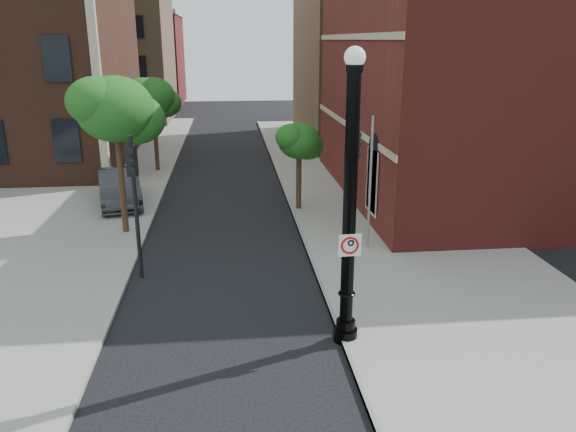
{
  "coord_description": "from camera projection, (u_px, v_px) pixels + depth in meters",
  "views": [
    {
      "loc": [
        -0.67,
        -12.16,
        7.38
      ],
      "look_at": [
        0.84,
        2.0,
        2.89
      ],
      "focal_mm": 35.0,
      "sensor_mm": 36.0,
      "label": 1
    }
  ],
  "objects": [
    {
      "name": "street_tree_c",
      "position": [
        299.0,
        142.0,
        24.45
      ],
      "size": [
        2.2,
        1.99,
        3.96
      ],
      "color": "#322014",
      "rests_on": "ground"
    },
    {
      "name": "street_tree_b",
      "position": [
        154.0,
        98.0,
        31.59
      ],
      "size": [
        2.99,
        2.71,
        5.4
      ],
      "color": "#322014",
      "rests_on": "ground"
    },
    {
      "name": "bg_building_tan_a",
      "position": [
        105.0,
        55.0,
        52.53
      ],
      "size": [
        12.0,
        12.0,
        12.0
      ],
      "primitive_type": "cube",
      "color": "#8D6B4D",
      "rests_on": "ground"
    },
    {
      "name": "lamppost",
      "position": [
        349.0,
        216.0,
        13.41
      ],
      "size": [
        0.61,
        0.61,
        7.25
      ],
      "color": "black",
      "rests_on": "ground"
    },
    {
      "name": "utility_pole",
      "position": [
        370.0,
        185.0,
        19.93
      ],
      "size": [
        0.1,
        0.1,
        4.9
      ],
      "primitive_type": "cylinder",
      "color": "#999999",
      "rests_on": "ground"
    },
    {
      "name": "no_parking_sign",
      "position": [
        350.0,
        245.0,
        13.44
      ],
      "size": [
        0.56,
        0.07,
        0.56
      ],
      "rotation": [
        0.0,
        0.0,
        0.03
      ],
      "color": "white",
      "rests_on": "ground"
    },
    {
      "name": "traffic_signal_right",
      "position": [
        354.0,
        170.0,
        18.03
      ],
      "size": [
        0.4,
        0.44,
        5.0
      ],
      "rotation": [
        0.0,
        0.0,
        -0.38
      ],
      "color": "black",
      "rests_on": "ground"
    },
    {
      "name": "bg_building_red",
      "position": [
        130.0,
        61.0,
        66.11
      ],
      "size": [
        12.0,
        12.0,
        10.0
      ],
      "primitive_type": "cube",
      "color": "maroon",
      "rests_on": "ground"
    },
    {
      "name": "bg_building_tan_b",
      "position": [
        450.0,
        45.0,
        41.78
      ],
      "size": [
        22.0,
        14.0,
        14.0
      ],
      "primitive_type": "cube",
      "color": "#8D6B4D",
      "rests_on": "ground"
    },
    {
      "name": "ground",
      "position": [
        263.0,
        353.0,
        13.82
      ],
      "size": [
        120.0,
        120.0,
        0.0
      ],
      "primitive_type": "plane",
      "color": "black",
      "rests_on": "ground"
    },
    {
      "name": "parked_car",
      "position": [
        119.0,
        188.0,
        25.97
      ],
      "size": [
        2.8,
        5.29,
        1.66
      ],
      "primitive_type": "imported",
      "rotation": [
        0.0,
        0.0,
        0.22
      ],
      "color": "#2F2F34",
      "rests_on": "ground"
    },
    {
      "name": "sidewalk_left",
      "position": [
        73.0,
        183.0,
        29.96
      ],
      "size": [
        10.0,
        50.0,
        0.12
      ],
      "primitive_type": "cube",
      "color": "gray",
      "rests_on": "ground"
    },
    {
      "name": "sidewalk_right",
      "position": [
        388.0,
        219.0,
        23.89
      ],
      "size": [
        8.0,
        60.0,
        0.12
      ],
      "primitive_type": "cube",
      "color": "gray",
      "rests_on": "ground"
    },
    {
      "name": "curb_edge",
      "position": [
        296.0,
        222.0,
        23.49
      ],
      "size": [
        0.1,
        60.0,
        0.14
      ],
      "primitive_type": "cube",
      "color": "gray",
      "rests_on": "ground"
    },
    {
      "name": "traffic_signal_left",
      "position": [
        134.0,
        184.0,
        17.29
      ],
      "size": [
        0.32,
        0.39,
        4.62
      ],
      "rotation": [
        0.0,
        0.0,
        -0.14
      ],
      "color": "black",
      "rests_on": "ground"
    },
    {
      "name": "brick_wall_building",
      "position": [
        576.0,
        64.0,
        26.83
      ],
      "size": [
        22.3,
        16.3,
        12.5
      ],
      "color": "maroon",
      "rests_on": "ground"
    },
    {
      "name": "street_tree_a",
      "position": [
        117.0,
        111.0,
        20.88
      ],
      "size": [
        3.41,
        3.08,
        6.14
      ],
      "color": "#322014",
      "rests_on": "ground"
    }
  ]
}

